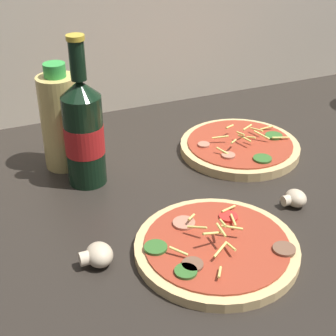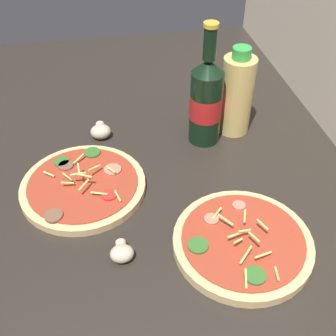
{
  "view_description": "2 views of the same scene",
  "coord_description": "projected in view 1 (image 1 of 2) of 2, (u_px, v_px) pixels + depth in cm",
  "views": [
    {
      "loc": [
        -39.38,
        -59.66,
        50.38
      ],
      "look_at": [
        -11.88,
        5.62,
        9.18
      ],
      "focal_mm": 55.0,
      "sensor_mm": 36.0,
      "label": 1
    },
    {
      "loc": [
        49.76,
        -3.13,
        58.38
      ],
      "look_at": [
        -10.29,
        7.46,
        5.58
      ],
      "focal_mm": 45.0,
      "sensor_mm": 36.0,
      "label": 2
    }
  ],
  "objects": [
    {
      "name": "beer_bottle",
      "position": [
        84.0,
        131.0,
        0.86
      ],
      "size": [
        6.78,
        6.78,
        26.1
      ],
      "color": "black",
      "rests_on": "counter_slab"
    },
    {
      "name": "pizza_far",
      "position": [
        240.0,
        147.0,
        1.0
      ],
      "size": [
        23.15,
        23.15,
        4.76
      ],
      "color": "tan",
      "rests_on": "counter_slab"
    },
    {
      "name": "mushroom_left",
      "position": [
        295.0,
        198.0,
        0.84
      ],
      "size": [
        4.09,
        3.89,
        2.72
      ],
      "color": "beige",
      "rests_on": "counter_slab"
    },
    {
      "name": "oil_bottle",
      "position": [
        60.0,
        121.0,
        0.92
      ],
      "size": [
        6.94,
        6.94,
        19.63
      ],
      "color": "#D6B766",
      "rests_on": "counter_slab"
    },
    {
      "name": "counter_slab",
      "position": [
        247.0,
        211.0,
        0.85
      ],
      "size": [
        160.0,
        90.0,
        2.5
      ],
      "color": "#28231E",
      "rests_on": "ground"
    },
    {
      "name": "pizza_near",
      "position": [
        216.0,
        248.0,
        0.74
      ],
      "size": [
        23.69,
        23.69,
        5.02
      ],
      "color": "tan",
      "rests_on": "counter_slab"
    },
    {
      "name": "mushroom_right",
      "position": [
        98.0,
        255.0,
        0.71
      ],
      "size": [
        4.7,
        4.47,
        3.13
      ],
      "color": "beige",
      "rests_on": "counter_slab"
    }
  ]
}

